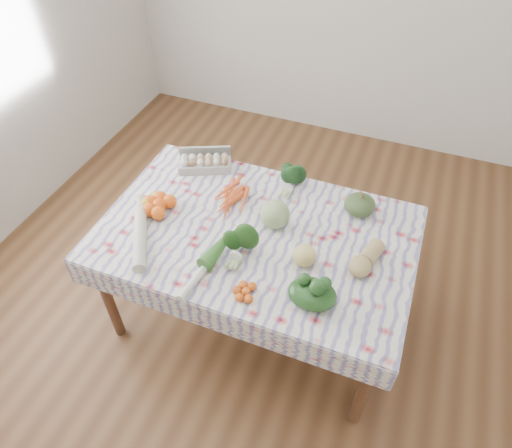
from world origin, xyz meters
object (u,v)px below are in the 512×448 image
(grapefruit, at_px, (305,256))
(dining_table, at_px, (256,242))
(egg_carton, at_px, (205,164))
(kabocha_squash, at_px, (360,205))
(butternut_squash, at_px, (367,258))
(cabbage, at_px, (275,214))

(grapefruit, bearing_deg, dining_table, 158.76)
(egg_carton, relative_size, kabocha_squash, 1.85)
(egg_carton, xyz_separation_m, kabocha_squash, (0.96, -0.03, 0.01))
(dining_table, relative_size, butternut_squash, 6.75)
(cabbage, distance_m, butternut_squash, 0.52)
(butternut_squash, bearing_deg, dining_table, -164.92)
(butternut_squash, bearing_deg, kabocha_squash, 123.92)
(kabocha_squash, distance_m, grapefruit, 0.50)
(dining_table, bearing_deg, kabocha_squash, 36.17)
(dining_table, height_order, grapefruit, grapefruit)
(kabocha_squash, distance_m, cabbage, 0.48)
(kabocha_squash, relative_size, cabbage, 1.08)
(butternut_squash, bearing_deg, grapefruit, -144.00)
(butternut_squash, bearing_deg, egg_carton, 176.38)
(dining_table, height_order, egg_carton, egg_carton)
(egg_carton, bearing_deg, butternut_squash, -44.51)
(dining_table, distance_m, butternut_squash, 0.60)
(grapefruit, bearing_deg, butternut_squash, 19.24)
(grapefruit, bearing_deg, cabbage, 138.37)
(dining_table, bearing_deg, grapefruit, -21.24)
(kabocha_squash, xyz_separation_m, grapefruit, (-0.17, -0.46, 0.00))
(egg_carton, distance_m, grapefruit, 0.93)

